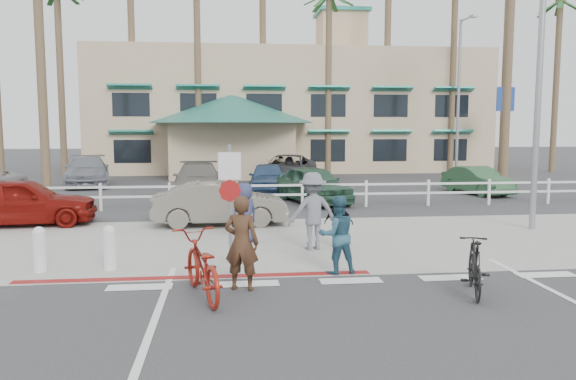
{
  "coord_description": "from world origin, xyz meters",
  "views": [
    {
      "loc": [
        -2.37,
        -9.79,
        2.98
      ],
      "look_at": [
        -0.93,
        3.23,
        1.5
      ],
      "focal_mm": 35.0,
      "sensor_mm": 36.0,
      "label": 1
    }
  ],
  "objects": [
    {
      "name": "lot_car_5",
      "position": [
        0.84,
        19.49,
        0.76
      ],
      "size": [
        3.96,
        5.93,
        1.51
      ],
      "primitive_type": "imported",
      "rotation": [
        0.0,
        0.0,
        -0.29
      ],
      "color": "#313338",
      "rests_on": "ground"
    },
    {
      "name": "pedestrian_b",
      "position": [
        -1.92,
        4.47,
        0.78
      ],
      "size": [
        0.91,
        0.83,
        1.56
      ],
      "primitive_type": "imported",
      "rotation": [
        0.0,
        0.0,
        3.72
      ],
      "color": "navy",
      "rests_on": "ground"
    },
    {
      "name": "sidewalk_plaza",
      "position": [
        0.0,
        4.5,
        0.01
      ],
      "size": [
        22.0,
        7.0,
        0.01
      ],
      "primitive_type": "cube",
      "color": "gray",
      "rests_on": "ground"
    },
    {
      "name": "palm_2",
      "position": [
        -8.0,
        26.0,
        8.0
      ],
      "size": [
        4.0,
        4.0,
        16.0
      ],
      "primitive_type": null,
      "color": "#1D4B21",
      "rests_on": "ground"
    },
    {
      "name": "bollard_1",
      "position": [
        -6.2,
        2.0,
        0.47
      ],
      "size": [
        0.26,
        0.26,
        0.95
      ],
      "primitive_type": null,
      "color": "silver",
      "rests_on": "ground"
    },
    {
      "name": "palm_7",
      "position": [
        12.0,
        25.0,
        7.0
      ],
      "size": [
        4.0,
        4.0,
        14.0
      ],
      "primitive_type": null,
      "color": "#1D4B21",
      "rests_on": "ground"
    },
    {
      "name": "lot_car_4",
      "position": [
        -9.39,
        19.53,
        0.75
      ],
      "size": [
        3.13,
        5.5,
        1.5
      ],
      "primitive_type": "imported",
      "rotation": [
        0.0,
        0.0,
        0.21
      ],
      "color": "gray",
      "rests_on": "ground"
    },
    {
      "name": "ground",
      "position": [
        0.0,
        0.0,
        0.0
      ],
      "size": [
        140.0,
        140.0,
        0.0
      ],
      "primitive_type": "plane",
      "color": "#333335"
    },
    {
      "name": "streetlight_0",
      "position": [
        6.5,
        5.5,
        4.5
      ],
      "size": [
        0.6,
        2.0,
        9.0
      ],
      "primitive_type": null,
      "color": "gray",
      "rests_on": "ground"
    },
    {
      "name": "cross_street",
      "position": [
        0.0,
        8.5,
        0.0
      ],
      "size": [
        40.0,
        5.0,
        0.01
      ],
      "primitive_type": "cube",
      "color": "#333335",
      "rests_on": "ground"
    },
    {
      "name": "sign_post",
      "position": [
        -2.3,
        2.2,
        1.45
      ],
      "size": [
        0.5,
        0.1,
        2.9
      ],
      "primitive_type": null,
      "color": "gray",
      "rests_on": "ground"
    },
    {
      "name": "palm_4",
      "position": [
        0.0,
        26.0,
        7.5
      ],
      "size": [
        4.0,
        4.0,
        15.0
      ],
      "primitive_type": null,
      "color": "#1D4B21",
      "rests_on": "ground"
    },
    {
      "name": "palm_8",
      "position": [
        16.0,
        26.0,
        7.5
      ],
      "size": [
        4.0,
        4.0,
        15.0
      ],
      "primitive_type": null,
      "color": "#1D4B21",
      "rests_on": "ground"
    },
    {
      "name": "lot_car_3",
      "position": [
        8.72,
        13.91,
        0.61
      ],
      "size": [
        2.11,
        3.9,
        1.22
      ],
      "primitive_type": "imported",
      "rotation": [
        0.0,
        0.0,
        0.23
      ],
      "color": "#2F5837",
      "rests_on": "ground"
    },
    {
      "name": "building",
      "position": [
        2.0,
        31.0,
        5.65
      ],
      "size": [
        28.0,
        16.0,
        11.3
      ],
      "primitive_type": null,
      "color": "#C9AE89",
      "rests_on": "ground"
    },
    {
      "name": "car_red_compact",
      "position": [
        -8.53,
        7.76,
        0.74
      ],
      "size": [
        4.48,
        2.15,
        1.48
      ],
      "primitive_type": "imported",
      "rotation": [
        0.0,
        0.0,
        1.67
      ],
      "color": "maroon",
      "rests_on": "ground"
    },
    {
      "name": "palm_5",
      "position": [
        4.0,
        25.0,
        6.5
      ],
      "size": [
        4.0,
        4.0,
        13.0
      ],
      "primitive_type": null,
      "color": "#1D4B21",
      "rests_on": "ground"
    },
    {
      "name": "bollard_0",
      "position": [
        -4.8,
        2.0,
        0.47
      ],
      "size": [
        0.26,
        0.26,
        0.95
      ],
      "primitive_type": null,
      "color": "silver",
      "rests_on": "ground"
    },
    {
      "name": "pedestrian_a",
      "position": [
        -0.3,
        3.51,
        0.94
      ],
      "size": [
        1.33,
        0.93,
        1.89
      ],
      "primitive_type": "imported",
      "rotation": [
        0.0,
        0.0,
        3.34
      ],
      "color": "slate",
      "rests_on": "ground"
    },
    {
      "name": "palm_11",
      "position": [
        11.0,
        16.0,
        7.0
      ],
      "size": [
        4.0,
        4.0,
        14.0
      ],
      "primitive_type": null,
      "color": "#1D4B21",
      "rests_on": "ground"
    },
    {
      "name": "rail_fence",
      "position": [
        0.5,
        10.5,
        0.5
      ],
      "size": [
        29.4,
        0.16,
        1.0
      ],
      "primitive_type": null,
      "color": "silver",
      "rests_on": "ground"
    },
    {
      "name": "lot_car_2",
      "position": [
        -0.51,
        15.27,
        0.69
      ],
      "size": [
        1.99,
        4.19,
        1.38
      ],
      "primitive_type": "imported",
      "rotation": [
        0.0,
        0.0,
        -0.09
      ],
      "color": "navy",
      "rests_on": "ground"
    },
    {
      "name": "streetlight_1",
      "position": [
        12.0,
        24.0,
        4.75
      ],
      "size": [
        0.6,
        2.0,
        9.5
      ],
      "primitive_type": null,
      "color": "gray",
      "rests_on": "ground"
    },
    {
      "name": "car_white_sedan",
      "position": [
        -2.56,
        7.17,
        0.67
      ],
      "size": [
        4.09,
        1.5,
        1.34
      ],
      "primitive_type": "imported",
      "rotation": [
        0.0,
        0.0,
        1.59
      ],
      "color": "#666056",
      "rests_on": "ground"
    },
    {
      "name": "bike_black",
      "position": [
        2.0,
        -0.46,
        0.51
      ],
      "size": [
        0.99,
        1.77,
        1.02
      ],
      "primitive_type": "imported",
      "rotation": [
        0.0,
        0.0,
        2.82
      ],
      "color": "black",
      "rests_on": "ground"
    },
    {
      "name": "rider_red",
      "position": [
        -2.11,
        0.27,
        0.88
      ],
      "size": [
        0.74,
        0.59,
        1.75
      ],
      "primitive_type": "imported",
      "rotation": [
        0.0,
        0.0,
        2.84
      ],
      "color": "#3F2718",
      "rests_on": "ground"
    },
    {
      "name": "info_sign",
      "position": [
        14.0,
        22.0,
        2.8
      ],
      "size": [
        1.2,
        0.16,
        5.6
      ],
      "primitive_type": null,
      "color": "navy",
      "rests_on": "ground"
    },
    {
      "name": "bike_path",
      "position": [
        0.0,
        -2.0,
        0.0
      ],
      "size": [
        12.0,
        16.0,
        0.01
      ],
      "primitive_type": "cube",
      "color": "#333335",
      "rests_on": "ground"
    },
    {
      "name": "palm_1",
      "position": [
        -12.0,
        25.0,
        6.5
      ],
      "size": [
        4.0,
        4.0,
        13.0
      ],
      "primitive_type": null,
      "color": "#1D4B21",
      "rests_on": "ground"
    },
    {
      "name": "palm_6",
      "position": [
        8.0,
        26.0,
        8.5
      ],
      "size": [
        4.0,
        4.0,
        17.0
      ],
      "primitive_type": null,
      "color": "#1D4B21",
      "rests_on": "ground"
    },
    {
      "name": "palm_10",
      "position": [
        -10.0,
        15.0,
        6.0
      ],
      "size": [
        4.0,
        4.0,
        12.0
      ],
      "primitive_type": null,
      "color": "#1D4B21",
      "rests_on": "ground"
    },
    {
      "name": "rider_black",
      "position": [
        -0.15,
        1.22,
        0.8
      ],
      "size": [
        0.86,
        0.71,
        1.6
      ],
      "primitive_type": "imported",
      "rotation": [
        0.0,
        0.0,
        3.28
      ],
      "color": "#265063",
      "rests_on": "ground"
    },
    {
      "name": "pedestrian_child",
      "position": [
        0.38,
        3.66,
        0.62
      ],
      "size": [
        0.78,
        0.55,
        1.23
      ],
      "primitive_type": "imported",
      "rotation": [
        0.0,
        0.0,
        2.75
      ],
      "color": "black",
      "rests_on": "ground"
    },
    {
      "name": "parking_lot",
      "position": [
        0.0,
        18.0,
        0.0
      ],
      "size": [
        50.0,
        16.0,
        0.01
      ],
      "primitive_type": "cube",
      "color": "#333335",
      "rests_on": "ground"
    },
    {
      "name": "palm_3",
      "position": [
        -4.0,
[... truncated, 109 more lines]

